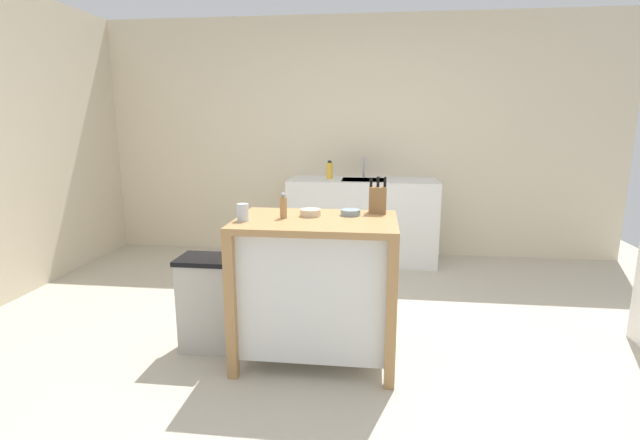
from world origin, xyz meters
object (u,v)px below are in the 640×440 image
(drinking_cup, at_px, (243,212))
(bottle_hand_soap, at_px, (330,170))
(pepper_grinder, at_px, (283,206))
(knife_block, at_px, (378,199))
(sink_faucet, at_px, (364,168))
(bowl_stoneware_deep, at_px, (310,212))
(trash_bin, at_px, (208,303))
(bowl_ceramic_wide, at_px, (350,212))
(kitchen_island, at_px, (316,282))

(drinking_cup, height_order, bottle_hand_soap, bottle_hand_soap)
(pepper_grinder, height_order, bottle_hand_soap, bottle_hand_soap)
(knife_block, bearing_deg, bottle_hand_soap, 104.53)
(sink_faucet, xyz_separation_m, bottle_hand_soap, (-0.36, -0.13, -0.02))
(bowl_stoneware_deep, xyz_separation_m, trash_bin, (-0.68, -0.03, -0.62))
(bowl_ceramic_wide, bearing_deg, bottle_hand_soap, 99.39)
(bowl_stoneware_deep, height_order, drinking_cup, drinking_cup)
(pepper_grinder, relative_size, trash_bin, 0.25)
(knife_block, height_order, bottle_hand_soap, knife_block)
(kitchen_island, bearing_deg, bottle_hand_soap, 93.62)
(bowl_stoneware_deep, bearing_deg, pepper_grinder, -151.98)
(trash_bin, bearing_deg, drinking_cup, -27.49)
(trash_bin, bearing_deg, bowl_ceramic_wide, 5.20)
(kitchen_island, relative_size, sink_faucet, 4.44)
(bowl_ceramic_wide, xyz_separation_m, trash_bin, (-0.93, -0.08, -0.62))
(drinking_cup, height_order, sink_faucet, sink_faucet)
(sink_faucet, bearing_deg, kitchen_island, -95.40)
(pepper_grinder, bearing_deg, bowl_stoneware_deep, 28.02)
(bowl_ceramic_wide, xyz_separation_m, drinking_cup, (-0.62, -0.24, 0.03))
(kitchen_island, bearing_deg, bowl_stoneware_deep, 119.83)
(bottle_hand_soap, bearing_deg, pepper_grinder, -91.64)
(knife_block, relative_size, pepper_grinder, 1.49)
(knife_block, bearing_deg, sink_faucet, 94.09)
(kitchen_island, distance_m, drinking_cup, 0.63)
(trash_bin, bearing_deg, kitchen_island, -3.82)
(bowl_ceramic_wide, bearing_deg, bowl_stoneware_deep, -168.09)
(knife_block, relative_size, drinking_cup, 2.27)
(pepper_grinder, distance_m, bottle_hand_soap, 2.19)
(bowl_ceramic_wide, height_order, bowl_stoneware_deep, bowl_stoneware_deep)
(knife_block, xyz_separation_m, trash_bin, (-1.10, -0.18, -0.69))
(kitchen_island, distance_m, sink_faucet, 2.38)
(pepper_grinder, xyz_separation_m, bottle_hand_soap, (0.06, 2.18, -0.01))
(trash_bin, bearing_deg, sink_faucet, 67.33)
(knife_block, distance_m, bowl_ceramic_wide, 0.20)
(drinking_cup, bearing_deg, sink_faucet, 75.18)
(trash_bin, xyz_separation_m, bottle_hand_soap, (0.59, 2.14, 0.66))
(bowl_stoneware_deep, distance_m, drinking_cup, 0.42)
(kitchen_island, relative_size, bowl_stoneware_deep, 7.52)
(trash_bin, relative_size, bottle_hand_soap, 3.24)
(bowl_ceramic_wide, bearing_deg, drinking_cup, -158.69)
(bowl_ceramic_wide, height_order, sink_faucet, sink_faucet)
(knife_block, xyz_separation_m, pepper_grinder, (-0.57, -0.23, -0.02))
(bowl_stoneware_deep, xyz_separation_m, sink_faucet, (0.27, 2.24, 0.06))
(bottle_hand_soap, bearing_deg, trash_bin, -105.47)
(bowl_stoneware_deep, relative_size, trash_bin, 0.21)
(pepper_grinder, relative_size, bottle_hand_soap, 0.81)
(bottle_hand_soap, bearing_deg, bowl_ceramic_wide, -80.61)
(knife_block, distance_m, trash_bin, 1.31)
(sink_faucet, bearing_deg, trash_bin, -112.67)
(trash_bin, bearing_deg, pepper_grinder, -5.36)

